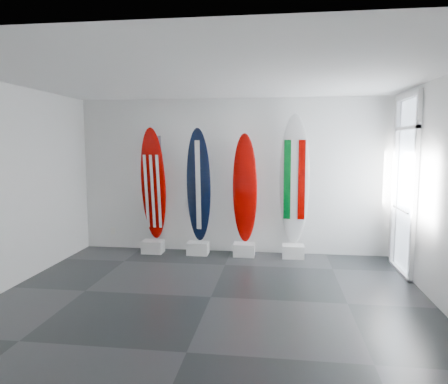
# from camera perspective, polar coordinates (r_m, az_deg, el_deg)

# --- Properties ---
(floor) EXTENTS (6.00, 6.00, 0.00)m
(floor) POSITION_cam_1_polar(r_m,az_deg,el_deg) (5.89, -1.83, -14.41)
(floor) COLOR black
(floor) RESTS_ON ground
(ceiling) EXTENTS (6.00, 6.00, 0.00)m
(ceiling) POSITION_cam_1_polar(r_m,az_deg,el_deg) (5.57, -1.95, 15.76)
(ceiling) COLOR white
(ceiling) RESTS_ON wall_back
(wall_back) EXTENTS (6.00, 0.00, 6.00)m
(wall_back) POSITION_cam_1_polar(r_m,az_deg,el_deg) (8.00, 1.03, 2.22)
(wall_back) COLOR silver
(wall_back) RESTS_ON ground
(wall_front) EXTENTS (6.00, 0.00, 6.00)m
(wall_front) POSITION_cam_1_polar(r_m,az_deg,el_deg) (3.12, -9.41, -4.84)
(wall_front) COLOR silver
(wall_front) RESTS_ON ground
(wall_left) EXTENTS (0.00, 5.00, 5.00)m
(wall_left) POSITION_cam_1_polar(r_m,az_deg,el_deg) (6.71, -28.07, 0.58)
(wall_left) COLOR silver
(wall_left) RESTS_ON ground
(wall_right) EXTENTS (0.00, 5.00, 5.00)m
(wall_right) POSITION_cam_1_polar(r_m,az_deg,el_deg) (5.85, 28.50, -0.22)
(wall_right) COLOR silver
(wall_right) RESTS_ON ground
(display_block_usa) EXTENTS (0.40, 0.30, 0.24)m
(display_block_usa) POSITION_cam_1_polar(r_m,az_deg,el_deg) (8.22, -9.85, -7.51)
(display_block_usa) COLOR silver
(display_block_usa) RESTS_ON floor
(surfboard_usa) EXTENTS (0.51, 0.35, 2.21)m
(surfboard_usa) POSITION_cam_1_polar(r_m,az_deg,el_deg) (8.11, -9.81, 1.05)
(surfboard_usa) COLOR #960200
(surfboard_usa) RESTS_ON display_block_usa
(display_block_navy) EXTENTS (0.40, 0.30, 0.24)m
(display_block_navy) POSITION_cam_1_polar(r_m,az_deg,el_deg) (8.01, -3.64, -7.81)
(display_block_navy) COLOR silver
(display_block_navy) RESTS_ON floor
(surfboard_navy) EXTENTS (0.52, 0.27, 2.19)m
(surfboard_navy) POSITION_cam_1_polar(r_m,az_deg,el_deg) (7.89, -3.57, 0.95)
(surfboard_navy) COLOR black
(surfboard_navy) RESTS_ON display_block_navy
(display_block_swiss) EXTENTS (0.40, 0.30, 0.24)m
(display_block_swiss) POSITION_cam_1_polar(r_m,az_deg,el_deg) (7.89, 2.82, -8.03)
(display_block_swiss) COLOR silver
(display_block_swiss) RESTS_ON floor
(surfboard_swiss) EXTENTS (0.49, 0.25, 2.09)m
(surfboard_swiss) POSITION_cam_1_polar(r_m,az_deg,el_deg) (7.77, 2.93, 0.48)
(surfboard_swiss) COLOR #960200
(surfboard_swiss) RESTS_ON display_block_swiss
(display_block_italy) EXTENTS (0.40, 0.30, 0.24)m
(display_block_italy) POSITION_cam_1_polar(r_m,az_deg,el_deg) (7.87, 9.60, -8.15)
(display_block_italy) COLOR silver
(display_block_italy) RESTS_ON floor
(surfboard_italy) EXTENTS (0.57, 0.27, 2.44)m
(surfboard_italy) POSITION_cam_1_polar(r_m,az_deg,el_deg) (7.74, 9.76, 1.66)
(surfboard_italy) COLOR silver
(surfboard_italy) RESTS_ON display_block_italy
(wall_outlet) EXTENTS (0.09, 0.02, 0.13)m
(wall_outlet) POSITION_cam_1_polar(r_m,az_deg,el_deg) (8.76, -15.20, -5.22)
(wall_outlet) COLOR silver
(wall_outlet) RESTS_ON wall_back
(glass_door) EXTENTS (0.12, 1.16, 2.85)m
(glass_door) POSITION_cam_1_polar(r_m,az_deg,el_deg) (7.31, 23.92, 0.64)
(glass_door) COLOR white
(glass_door) RESTS_ON floor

